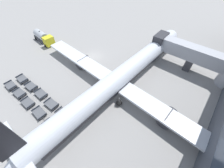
# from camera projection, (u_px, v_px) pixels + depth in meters

# --- Properties ---
(ground_plane) EXTENTS (500.00, 500.00, 0.00)m
(ground_plane) POSITION_uv_depth(u_px,v_px,m) (94.00, 56.00, 37.90)
(ground_plane) COLOR gray
(jet_bridge) EXTENTS (20.32, 4.53, 6.37)m
(jet_bridge) POSITION_uv_depth(u_px,v_px,m) (202.00, 59.00, 30.84)
(jet_bridge) COLOR #A8AAB2
(jet_bridge) RESTS_ON ground_plane
(airplane) EXTENTS (44.85, 47.02, 12.13)m
(airplane) POSITION_uv_depth(u_px,v_px,m) (120.00, 78.00, 28.16)
(airplane) COLOR silver
(airplane) RESTS_ON ground_plane
(fuel_tanker_primary) EXTENTS (8.58, 3.80, 3.10)m
(fuel_tanker_primary) POSITION_uv_depth(u_px,v_px,m) (43.00, 38.00, 42.21)
(fuel_tanker_primary) COLOR yellow
(fuel_tanker_primary) RESTS_ON ground_plane
(baggage_dolly_row_near_col_a) EXTENTS (3.36, 1.82, 0.92)m
(baggage_dolly_row_near_col_a) POSITION_uv_depth(u_px,v_px,m) (11.00, 86.00, 29.96)
(baggage_dolly_row_near_col_a) COLOR #515459
(baggage_dolly_row_near_col_a) RESTS_ON ground_plane
(baggage_dolly_row_near_col_b) EXTENTS (3.40, 1.93, 0.92)m
(baggage_dolly_row_near_col_b) POSITION_uv_depth(u_px,v_px,m) (19.00, 93.00, 28.53)
(baggage_dolly_row_near_col_b) COLOR #515459
(baggage_dolly_row_near_col_b) RESTS_ON ground_plane
(baggage_dolly_row_near_col_c) EXTENTS (3.38, 1.86, 0.92)m
(baggage_dolly_row_near_col_c) POSITION_uv_depth(u_px,v_px,m) (28.00, 103.00, 26.92)
(baggage_dolly_row_near_col_c) COLOR #515459
(baggage_dolly_row_near_col_c) RESTS_ON ground_plane
(baggage_dolly_row_near_col_d) EXTENTS (3.38, 1.87, 0.92)m
(baggage_dolly_row_near_col_d) POSITION_uv_depth(u_px,v_px,m) (39.00, 113.00, 25.40)
(baggage_dolly_row_near_col_d) COLOR #515459
(baggage_dolly_row_near_col_d) RESTS_ON ground_plane
(baggage_dolly_row_near_col_e) EXTENTS (3.37, 1.85, 0.92)m
(baggage_dolly_row_near_col_e) POSITION_uv_depth(u_px,v_px,m) (50.00, 126.00, 23.68)
(baggage_dolly_row_near_col_e) COLOR #515459
(baggage_dolly_row_near_col_e) RESTS_ON ground_plane
(baggage_dolly_row_mid_a_col_a) EXTENTS (3.36, 1.83, 0.92)m
(baggage_dolly_row_mid_a_col_a) POSITION_uv_depth(u_px,v_px,m) (22.00, 79.00, 31.35)
(baggage_dolly_row_mid_a_col_a) COLOR #515459
(baggage_dolly_row_mid_a_col_a) RESTS_ON ground_plane
(baggage_dolly_row_mid_a_col_b) EXTENTS (3.40, 1.93, 0.92)m
(baggage_dolly_row_mid_a_col_b) POSITION_uv_depth(u_px,v_px,m) (31.00, 86.00, 29.81)
(baggage_dolly_row_mid_a_col_b) COLOR #515459
(baggage_dolly_row_mid_a_col_b) RESTS_ON ground_plane
(baggage_dolly_row_mid_a_col_c) EXTENTS (3.36, 1.82, 0.92)m
(baggage_dolly_row_mid_a_col_c) POSITION_uv_depth(u_px,v_px,m) (41.00, 94.00, 28.41)
(baggage_dolly_row_mid_a_col_c) COLOR #515459
(baggage_dolly_row_mid_a_col_c) RESTS_ON ground_plane
(baggage_dolly_row_mid_a_col_d) EXTENTS (3.40, 1.91, 0.92)m
(baggage_dolly_row_mid_a_col_d) POSITION_uv_depth(u_px,v_px,m) (52.00, 104.00, 26.71)
(baggage_dolly_row_mid_a_col_d) COLOR #515459
(baggage_dolly_row_mid_a_col_d) RESTS_ON ground_plane
(baggage_dolly_row_mid_a_col_e) EXTENTS (3.37, 1.84, 0.92)m
(baggage_dolly_row_mid_a_col_e) POSITION_uv_depth(u_px,v_px,m) (63.00, 114.00, 25.27)
(baggage_dolly_row_mid_a_col_e) COLOR #515459
(baggage_dolly_row_mid_a_col_e) RESTS_ON ground_plane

